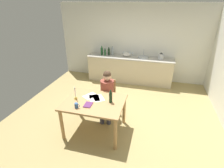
% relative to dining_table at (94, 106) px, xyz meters
% --- Properties ---
extents(ground_plane, '(5.20, 5.20, 0.04)m').
position_rel_dining_table_xyz_m(ground_plane, '(0.28, 0.58, -0.67)').
color(ground_plane, tan).
extents(wall_back, '(5.20, 0.12, 2.60)m').
position_rel_dining_table_xyz_m(wall_back, '(0.28, 3.18, 0.65)').
color(wall_back, silver).
rests_on(wall_back, ground).
extents(kitchen_counter, '(2.93, 0.64, 0.90)m').
position_rel_dining_table_xyz_m(kitchen_counter, '(0.28, 2.82, -0.20)').
color(kitchen_counter, beige).
rests_on(kitchen_counter, ground).
extents(dining_table, '(1.25, 0.97, 0.75)m').
position_rel_dining_table_xyz_m(dining_table, '(0.00, 0.00, 0.00)').
color(dining_table, tan).
rests_on(dining_table, ground).
extents(chair_at_table, '(0.45, 0.45, 0.89)m').
position_rel_dining_table_xyz_m(chair_at_table, '(0.09, 0.72, -0.15)').
color(chair_at_table, tan).
rests_on(chair_at_table, ground).
extents(person_seated, '(0.38, 0.62, 1.19)m').
position_rel_dining_table_xyz_m(person_seated, '(0.11, 0.58, 0.03)').
color(person_seated, brown).
rests_on(person_seated, ground).
extents(coffee_mug, '(0.11, 0.07, 0.10)m').
position_rel_dining_table_xyz_m(coffee_mug, '(-0.25, -0.31, 0.16)').
color(coffee_mug, '#33598C').
rests_on(coffee_mug, dining_table).
extents(candlestick, '(0.06, 0.06, 0.28)m').
position_rel_dining_table_xyz_m(candlestick, '(-0.41, -0.02, 0.18)').
color(candlestick, gold).
rests_on(candlestick, dining_table).
extents(book_magazine, '(0.15, 0.21, 0.02)m').
position_rel_dining_table_xyz_m(book_magazine, '(-0.07, -0.17, 0.11)').
color(book_magazine, '#5C2A5D').
rests_on(book_magazine, dining_table).
extents(paper_letter, '(0.33, 0.36, 0.00)m').
position_rel_dining_table_xyz_m(paper_letter, '(-0.16, 0.20, 0.11)').
color(paper_letter, white).
rests_on(paper_letter, dining_table).
extents(paper_bill, '(0.32, 0.36, 0.00)m').
position_rel_dining_table_xyz_m(paper_bill, '(-0.04, 0.13, 0.11)').
color(paper_bill, white).
rests_on(paper_bill, dining_table).
extents(paper_envelope, '(0.34, 0.36, 0.00)m').
position_rel_dining_table_xyz_m(paper_envelope, '(0.04, 0.15, 0.11)').
color(paper_envelope, white).
rests_on(paper_envelope, dining_table).
extents(wine_bottle_on_table, '(0.07, 0.07, 0.28)m').
position_rel_dining_table_xyz_m(wine_bottle_on_table, '(0.34, 0.06, 0.22)').
color(wine_bottle_on_table, black).
rests_on(wine_bottle_on_table, dining_table).
extents(sink_unit, '(0.36, 0.36, 0.24)m').
position_rel_dining_table_xyz_m(sink_unit, '(0.71, 2.82, 0.27)').
color(sink_unit, '#B2B7BC').
rests_on(sink_unit, kitchen_counter).
extents(bottle_oil, '(0.08, 0.08, 0.31)m').
position_rel_dining_table_xyz_m(bottle_oil, '(-0.73, 2.80, 0.38)').
color(bottle_oil, '#194C23').
rests_on(bottle_oil, kitchen_counter).
extents(bottle_vinegar, '(0.06, 0.06, 0.25)m').
position_rel_dining_table_xyz_m(bottle_vinegar, '(-0.60, 2.77, 0.36)').
color(bottle_vinegar, '#194C23').
rests_on(bottle_vinegar, kitchen_counter).
extents(bottle_wine_red, '(0.07, 0.07, 0.27)m').
position_rel_dining_table_xyz_m(bottle_wine_red, '(-0.48, 2.83, 0.37)').
color(bottle_wine_red, black).
rests_on(bottle_wine_red, kitchen_counter).
extents(bottle_sauce, '(0.08, 0.08, 0.30)m').
position_rel_dining_table_xyz_m(bottle_sauce, '(-0.36, 2.89, 0.38)').
color(bottle_sauce, '#8C999E').
rests_on(bottle_sauce, kitchen_counter).
extents(mixing_bowl, '(0.26, 0.26, 0.12)m').
position_rel_dining_table_xyz_m(mixing_bowl, '(0.14, 2.87, 0.31)').
color(mixing_bowl, white).
rests_on(mixing_bowl, kitchen_counter).
extents(stovetop_kettle, '(0.18, 0.18, 0.22)m').
position_rel_dining_table_xyz_m(stovetop_kettle, '(1.29, 2.82, 0.35)').
color(stovetop_kettle, '#B7BABF').
rests_on(stovetop_kettle, kitchen_counter).
extents(wine_glass_near_sink, '(0.07, 0.07, 0.15)m').
position_rel_dining_table_xyz_m(wine_glass_near_sink, '(0.34, 2.97, 0.36)').
color(wine_glass_near_sink, silver).
rests_on(wine_glass_near_sink, kitchen_counter).
extents(wine_glass_by_kettle, '(0.07, 0.07, 0.15)m').
position_rel_dining_table_xyz_m(wine_glass_by_kettle, '(0.24, 2.97, 0.36)').
color(wine_glass_by_kettle, silver).
rests_on(wine_glass_by_kettle, kitchen_counter).
extents(wine_glass_back_left, '(0.07, 0.07, 0.15)m').
position_rel_dining_table_xyz_m(wine_glass_back_left, '(0.13, 2.97, 0.36)').
color(wine_glass_back_left, silver).
rests_on(wine_glass_back_left, kitchen_counter).
extents(wine_glass_back_right, '(0.07, 0.07, 0.15)m').
position_rel_dining_table_xyz_m(wine_glass_back_right, '(0.02, 2.97, 0.36)').
color(wine_glass_back_right, silver).
rests_on(wine_glass_back_right, kitchen_counter).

